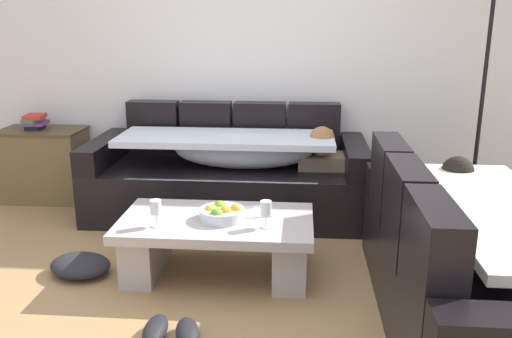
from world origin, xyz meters
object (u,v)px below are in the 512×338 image
Objects in this scene: couch_near_window at (471,267)px; coffee_table at (217,239)px; couch_along_wall at (232,175)px; fruit_bowl at (222,213)px; wine_glass_near_right at (266,209)px; open_magazine at (247,212)px; side_cabinet at (45,164)px; book_stack_on_cabinet at (35,121)px; crumpled_garment at (80,265)px; pair_of_shoes at (171,332)px; floor_lamp at (479,81)px; wine_glass_near_left at (156,208)px.

coffee_table is (-1.41, 0.47, -0.10)m from couch_near_window.
couch_along_wall is 7.97× the size of fruit_bowl.
wine_glass_near_right is 0.59× the size of open_magazine.
open_magazine is at bearing -32.47° from side_cabinet.
crumpled_garment is (0.93, -1.42, -0.65)m from book_stack_on_cabinet.
open_magazine is (0.23, -1.00, 0.05)m from couch_along_wall.
book_stack_on_cabinet is 2.76m from pair_of_shoes.
floor_lamp is 2.94m from pair_of_shoes.
side_cabinet is (-1.76, 1.34, 0.08)m from coffee_table.
couch_near_window is 3.71m from book_stack_on_cabinet.
couch_near_window is 12.33× the size of wine_glass_near_left.
open_magazine reaches higher than pair_of_shoes.
couch_along_wall reaches higher than wine_glass_near_left.
wine_glass_near_right is 0.88m from pair_of_shoes.
wine_glass_near_right is (0.31, -0.12, 0.26)m from coffee_table.
book_stack_on_cabinet is at bearing 128.77° from pair_of_shoes.
floor_lamp is at bearing 1.09° from couch_along_wall.
wine_glass_near_right is at bearing -21.24° from coffee_table.
fruit_bowl reaches higher than coffee_table.
fruit_bowl is (0.04, -0.02, 0.18)m from coffee_table.
wine_glass_near_right is 2.54m from side_cabinet.
crumpled_garment is at bearing -56.81° from book_stack_on_cabinet.
couch_near_window is 2.84× the size of side_cabinet.
side_cabinet is 2.20× the size of pair_of_shoes.
couch_near_window is at bearing -47.47° from couch_along_wall.
floor_lamp reaches higher than wine_glass_near_right.
floor_lamp is (1.82, 1.17, 0.69)m from fruit_bowl.
wine_glass_near_left is 0.23× the size of side_cabinet.
floor_lamp is (1.68, 1.04, 0.73)m from open_magazine.
couch_along_wall is 1.81m from book_stack_on_cabinet.
wine_glass_near_left is at bearing -149.09° from floor_lamp.
couch_along_wall is at bearing -7.58° from book_stack_on_cabinet.
crumpled_garment is (-2.28, 0.40, -0.28)m from couch_near_window.
coffee_table is 7.23× the size of wine_glass_near_left.
couch_near_window is at bearing -17.64° from wine_glass_near_right.
floor_lamp is (0.45, 1.62, 0.78)m from couch_near_window.
fruit_bowl is 1.69× the size of wine_glass_near_left.
floor_lamp is at bearing 43.70° from pair_of_shoes.
side_cabinet is at bearing 176.97° from floor_lamp.
floor_lamp is at bearing 24.16° from crumpled_garment.
wine_glass_near_left is 0.65m from wine_glass_near_right.
book_stack_on_cabinet is 0.57× the size of crumpled_garment.
couch_near_window reaches higher than book_stack_on_cabinet.
coffee_table is at bearing -87.53° from couch_along_wall.
wine_glass_near_right is 1.27m from crumpled_garment.
coffee_table is 3.66× the size of pair_of_shoes.
wine_glass_near_left is 2.08m from side_cabinet.
wine_glass_near_right is 2.59m from book_stack_on_cabinet.
coffee_table is 0.45m from wine_glass_near_left.
coffee_table is 2.30m from book_stack_on_cabinet.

